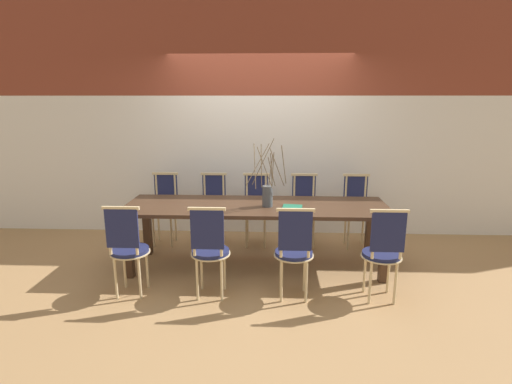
% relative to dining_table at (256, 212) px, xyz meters
% --- Properties ---
extents(ground_plane, '(16.00, 16.00, 0.00)m').
position_rel_dining_table_xyz_m(ground_plane, '(0.00, 0.00, -0.66)').
color(ground_plane, '#A87F51').
extents(wall_rear, '(12.00, 0.06, 3.20)m').
position_rel_dining_table_xyz_m(wall_rear, '(0.00, 1.26, 0.94)').
color(wall_rear, white).
rests_on(wall_rear, ground_plane).
extents(dining_table, '(2.96, 0.88, 0.75)m').
position_rel_dining_table_xyz_m(dining_table, '(0.00, 0.00, 0.00)').
color(dining_table, '#422B1C').
rests_on(dining_table, ground_plane).
extents(chair_near_leftend, '(0.39, 0.39, 0.95)m').
position_rel_dining_table_xyz_m(chair_near_leftend, '(-1.22, -0.75, -0.14)').
color(chair_near_leftend, '#1E234C').
rests_on(chair_near_leftend, ground_plane).
extents(chair_near_left, '(0.39, 0.39, 0.95)m').
position_rel_dining_table_xyz_m(chair_near_left, '(-0.42, -0.75, -0.14)').
color(chair_near_left, '#1E234C').
rests_on(chair_near_left, ground_plane).
extents(chair_near_center, '(0.39, 0.39, 0.95)m').
position_rel_dining_table_xyz_m(chair_near_center, '(0.40, -0.75, -0.14)').
color(chair_near_center, '#1E234C').
rests_on(chair_near_center, ground_plane).
extents(chair_near_right, '(0.39, 0.39, 0.95)m').
position_rel_dining_table_xyz_m(chair_near_right, '(1.24, -0.75, -0.14)').
color(chair_near_right, '#1E234C').
rests_on(chair_near_right, ground_plane).
extents(chair_far_leftend, '(0.39, 0.39, 0.95)m').
position_rel_dining_table_xyz_m(chair_far_leftend, '(-1.26, 0.75, -0.14)').
color(chair_far_leftend, '#1E234C').
rests_on(chair_far_leftend, ground_plane).
extents(chair_far_left, '(0.39, 0.39, 0.95)m').
position_rel_dining_table_xyz_m(chair_far_left, '(-0.60, 0.75, -0.14)').
color(chair_far_left, '#1E234C').
rests_on(chair_far_left, ground_plane).
extents(chair_far_center, '(0.39, 0.39, 0.95)m').
position_rel_dining_table_xyz_m(chair_far_center, '(-0.03, 0.75, -0.14)').
color(chair_far_center, '#1E234C').
rests_on(chair_far_center, ground_plane).
extents(chair_far_right, '(0.39, 0.39, 0.95)m').
position_rel_dining_table_xyz_m(chair_far_right, '(0.60, 0.75, -0.14)').
color(chair_far_right, '#1E234C').
rests_on(chair_far_right, ground_plane).
extents(chair_far_rightend, '(0.39, 0.39, 0.95)m').
position_rel_dining_table_xyz_m(chair_far_rightend, '(1.29, 0.75, -0.14)').
color(chair_far_rightend, '#1E234C').
rests_on(chair_far_rightend, ground_plane).
extents(vase_centerpiece, '(0.45, 0.45, 0.74)m').
position_rel_dining_table_xyz_m(vase_centerpiece, '(0.13, -0.06, 0.23)').
color(vase_centerpiece, '#4C5156').
rests_on(vase_centerpiece, dining_table).
extents(book_stack, '(0.23, 0.19, 0.01)m').
position_rel_dining_table_xyz_m(book_stack, '(0.41, -0.09, 0.09)').
color(book_stack, '#1E6B4C').
rests_on(book_stack, dining_table).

